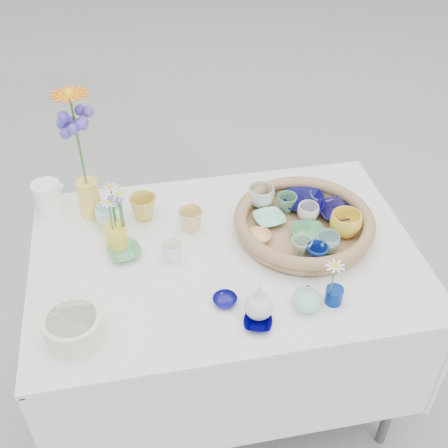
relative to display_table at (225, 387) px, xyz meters
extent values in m
plane|color=#A4A49E|center=(0.00, 0.00, 0.00)|extent=(80.00, 80.00, 0.00)
imported|color=#02013C|center=(0.32, 0.17, 0.80)|extent=(0.17, 0.17, 0.04)
imported|color=#0D0837|center=(0.41, 0.09, 0.80)|extent=(0.14, 0.14, 0.03)
imported|color=yellow|center=(0.41, 0.00, 0.82)|extent=(0.13, 0.13, 0.08)
imported|color=#439158|center=(0.28, 0.01, 0.80)|extent=(0.12, 0.12, 0.03)
imported|color=#92B490|center=(0.23, -0.08, 0.81)|extent=(0.07, 0.07, 0.06)
imported|color=#90E9C3|center=(0.17, 0.10, 0.80)|extent=(0.12, 0.12, 0.03)
imported|color=silver|center=(0.17, 0.20, 0.82)|extent=(0.10, 0.10, 0.08)
imported|color=white|center=(0.31, 0.09, 0.81)|extent=(0.10, 0.10, 0.06)
imported|color=#7AB3F2|center=(0.39, 0.19, 0.80)|extent=(0.10, 0.10, 0.03)
imported|color=navy|center=(0.27, -0.11, 0.82)|extent=(0.08, 0.08, 0.06)
imported|color=#EDBA6F|center=(0.12, 0.02, 0.80)|extent=(0.11, 0.11, 0.03)
imported|color=#87B2AB|center=(0.32, -0.07, 0.81)|extent=(0.09, 0.09, 0.06)
imported|color=#487F59|center=(0.25, 0.15, 0.82)|extent=(0.09, 0.09, 0.07)
imported|color=gold|center=(-0.25, 0.23, 0.81)|extent=(0.10, 0.10, 0.09)
imported|color=#E1BF75|center=(-0.09, 0.14, 0.80)|extent=(0.10, 0.10, 0.08)
imported|color=#5AA974|center=(-0.32, 0.05, 0.78)|extent=(0.13, 0.13, 0.03)
imported|color=white|center=(-0.17, 0.00, 0.80)|extent=(0.08, 0.08, 0.06)
imported|color=#0D0B68|center=(-0.04, -0.22, 0.78)|extent=(0.10, 0.10, 0.02)
imported|color=silver|center=(-0.37, 0.22, 0.80)|extent=(0.11, 0.11, 0.07)
imported|color=#03004B|center=(0.03, -0.32, 0.78)|extent=(0.10, 0.10, 0.02)
imported|color=#96E0C1|center=(0.19, -0.28, 0.81)|extent=(0.11, 0.11, 0.09)
cylinder|color=navy|center=(0.28, -0.27, 0.79)|extent=(0.07, 0.07, 0.05)
cylinder|color=#FDD350|center=(-0.43, 0.28, 0.84)|extent=(0.10, 0.10, 0.14)
cylinder|color=yellow|center=(-0.35, 0.10, 0.81)|extent=(0.08, 0.08, 0.08)
camera|label=1|loc=(-0.26, -1.33, 2.02)|focal=45.00mm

